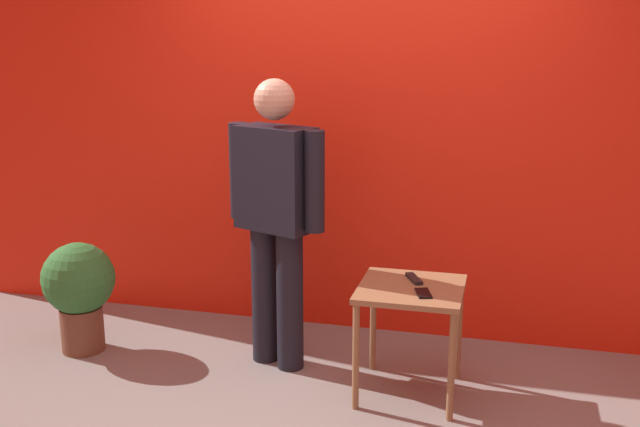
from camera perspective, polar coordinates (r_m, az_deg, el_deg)
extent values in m
plane|color=gray|center=(3.95, -0.59, -15.52)|extent=(12.00, 12.00, 0.00)
cube|color=red|center=(4.77, 3.51, 6.29)|extent=(5.74, 0.12, 2.62)
cylinder|color=black|center=(4.46, -4.24, -6.14)|extent=(0.20, 0.20, 0.83)
cylinder|color=black|center=(4.35, -2.31, -6.66)|extent=(0.20, 0.20, 0.83)
cube|color=black|center=(4.21, -3.42, 2.69)|extent=(0.50, 0.37, 0.59)
cube|color=red|center=(4.29, -2.43, 3.32)|extent=(0.12, 0.06, 0.49)
cube|color=silver|center=(4.30, -2.37, 3.11)|extent=(0.04, 0.02, 0.45)
cylinder|color=black|center=(4.38, -6.21, 3.28)|extent=(0.14, 0.14, 0.56)
cylinder|color=black|center=(4.04, -0.42, 2.45)|extent=(0.14, 0.14, 0.56)
sphere|color=tan|center=(4.15, -3.51, 8.70)|extent=(0.23, 0.23, 0.23)
cube|color=olive|center=(4.01, 6.98, -5.75)|extent=(0.55, 0.55, 0.03)
cylinder|color=olive|center=(3.94, 2.75, -10.88)|extent=(0.04, 0.04, 0.59)
cylinder|color=olive|center=(3.88, 10.02, -11.49)|extent=(0.04, 0.04, 0.59)
cylinder|color=olive|center=(4.38, 4.08, -8.25)|extent=(0.04, 0.04, 0.59)
cylinder|color=olive|center=(4.32, 10.56, -8.75)|extent=(0.04, 0.04, 0.59)
cube|color=black|center=(3.90, 7.90, -6.05)|extent=(0.11, 0.16, 0.01)
cube|color=black|center=(4.09, 7.19, -4.96)|extent=(0.11, 0.17, 0.02)
cylinder|color=brown|center=(4.90, -17.69, -8.37)|extent=(0.26, 0.26, 0.28)
sphere|color=#2D7233|center=(4.79, -17.98, -4.74)|extent=(0.44, 0.44, 0.44)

